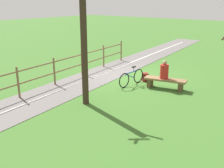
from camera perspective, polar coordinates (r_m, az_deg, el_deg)
name	(u,v)px	position (r m, az deg, el deg)	size (l,w,h in m)	color
ground_plane	(129,76)	(13.01, 3.77, 1.64)	(80.00, 80.00, 0.00)	#3D6B28
paved_path	(52,94)	(10.85, -12.79, -2.05)	(2.17, 36.00, 0.02)	#66605E
path_centre_line	(52,93)	(10.85, -12.79, -2.00)	(0.10, 32.00, 0.00)	silver
bench	(165,82)	(11.33, 11.46, 0.49)	(1.81, 0.88, 0.44)	brown
person_seated	(164,71)	(11.22, 11.26, 2.80)	(0.42, 0.42, 0.77)	#B2231E
bicycle	(131,78)	(11.59, 4.24, 1.38)	(0.18, 1.62, 0.83)	black
backpack	(145,77)	(12.26, 7.24, 1.46)	(0.37, 0.36, 0.39)	maroon
fence_roadside	(18,80)	(10.57, -19.73, 0.87)	(1.81, 15.44, 1.22)	brown
tree_near_bench	(83,47)	(9.12, -6.19, 7.91)	(0.71, 0.89, 4.57)	#38281E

